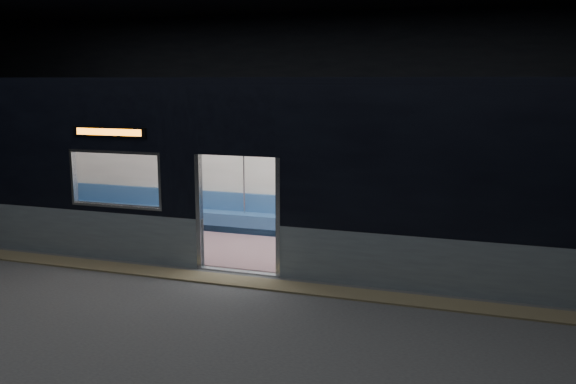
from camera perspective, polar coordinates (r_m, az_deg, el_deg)
The scene contains 7 objects.
station_floor at distance 9.86m, azimuth -7.01°, elevation -9.26°, with size 24.00×14.00×0.01m, color #47494C.
station_envelope at distance 9.29m, azimuth -7.52°, elevation 12.56°, with size 24.00×14.00×5.00m.
tactile_strip at distance 10.33m, azimuth -5.70°, elevation -8.20°, with size 22.80×0.50×0.03m, color #8C7F59.
metro_car at distance 11.72m, azimuth -1.91°, elevation 3.28°, with size 18.00×3.04×3.35m.
passenger at distance 12.20m, azimuth 21.58°, elevation -1.94°, with size 0.50×0.80×1.49m.
handbag at distance 11.98m, azimuth 21.63°, elevation -2.82°, with size 0.34×0.29×0.17m, color black.
transit_map at distance 12.39m, azimuth 14.65°, elevation 1.59°, with size 0.99×0.03×0.64m, color white.
Camera 1 is at (4.02, -8.37, 3.31)m, focal length 38.00 mm.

